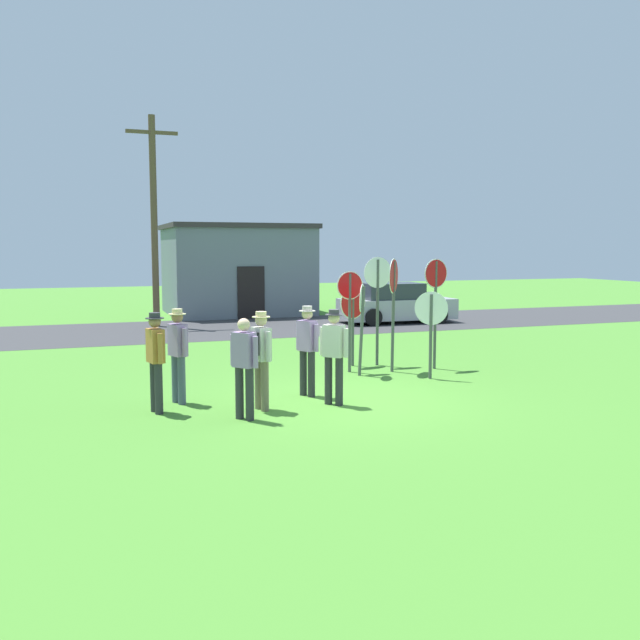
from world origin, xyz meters
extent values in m
plane|color=#47842D|center=(0.00, 0.00, 0.00)|extent=(80.00, 80.00, 0.00)
cube|color=#38383A|center=(0.00, 12.00, 0.00)|extent=(60.00, 6.40, 0.01)
cube|color=slate|center=(1.96, 17.34, 1.81)|extent=(5.82, 5.01, 3.63)
cube|color=#383333|center=(1.96, 17.34, 3.73)|extent=(6.02, 5.21, 0.20)
cube|color=black|center=(1.96, 14.81, 1.05)|extent=(1.10, 0.08, 2.10)
cylinder|color=brown|center=(-1.90, 13.45, 3.74)|extent=(0.24, 0.24, 7.49)
cube|color=brown|center=(-1.90, 13.45, 6.89)|extent=(1.80, 0.12, 0.12)
cube|color=#A5A8AD|center=(6.88, 11.69, 0.53)|extent=(4.36, 1.94, 0.76)
cube|color=#2D333D|center=(6.63, 11.70, 1.21)|extent=(2.28, 1.60, 0.60)
cylinder|color=black|center=(8.24, 12.55, 0.32)|extent=(0.65, 0.24, 0.64)
cylinder|color=black|center=(8.18, 10.75, 0.32)|extent=(0.65, 0.24, 0.64)
cylinder|color=black|center=(5.58, 12.63, 0.32)|extent=(0.65, 0.24, 0.64)
cylinder|color=black|center=(5.52, 10.83, 0.32)|extent=(0.65, 0.24, 0.64)
cylinder|color=#474C4C|center=(1.25, 2.68, 1.13)|extent=(0.07, 0.07, 2.26)
cylinder|color=white|center=(1.25, 2.68, 1.99)|extent=(0.65, 0.05, 0.65)
cylinder|color=red|center=(1.25, 2.67, 1.99)|extent=(0.60, 0.05, 0.60)
cylinder|color=#474C4C|center=(2.19, 2.37, 1.27)|extent=(0.12, 0.11, 2.54)
cylinder|color=white|center=(2.19, 2.37, 2.20)|extent=(0.52, 0.64, 0.81)
cylinder|color=red|center=(2.20, 2.37, 2.20)|extent=(0.49, 0.59, 0.75)
cylinder|color=#474C4C|center=(1.33, 2.18, 1.00)|extent=(0.17, 0.14, 1.99)
cylinder|color=white|center=(1.33, 2.18, 1.73)|extent=(0.36, 0.56, 0.63)
cylinder|color=red|center=(1.32, 2.19, 1.73)|extent=(0.34, 0.52, 0.59)
cylinder|color=#474C4C|center=(1.63, 3.41, 0.93)|extent=(0.09, 0.09, 1.85)
cylinder|color=white|center=(1.63, 3.41, 1.53)|extent=(0.75, 0.27, 0.79)
cylinder|color=red|center=(1.63, 3.40, 1.53)|extent=(0.69, 0.25, 0.73)
cylinder|color=#474C4C|center=(2.60, 1.35, 0.92)|extent=(0.10, 0.10, 1.84)
cylinder|color=white|center=(2.60, 1.35, 1.54)|extent=(0.57, 0.47, 0.73)
cylinder|color=red|center=(2.61, 1.35, 1.54)|extent=(0.53, 0.44, 0.67)
cylinder|color=#474C4C|center=(2.22, 3.29, 1.28)|extent=(0.07, 0.07, 2.56)
cylinder|color=white|center=(2.22, 3.29, 2.25)|extent=(0.74, 0.06, 0.74)
cylinder|color=red|center=(2.22, 3.30, 2.25)|extent=(0.69, 0.06, 0.69)
cylinder|color=#474C4C|center=(3.29, 2.40, 1.26)|extent=(0.08, 0.08, 2.53)
cylinder|color=white|center=(3.29, 2.40, 2.24)|extent=(0.67, 0.16, 0.68)
cylinder|color=red|center=(3.30, 2.39, 2.24)|extent=(0.62, 0.15, 0.63)
cylinder|color=#2D2D33|center=(-2.09, -0.65, 0.44)|extent=(0.14, 0.14, 0.88)
cylinder|color=#2D2D33|center=(-1.96, -0.83, 0.44)|extent=(0.14, 0.14, 0.88)
cube|color=#9E7AB2|center=(-2.02, -0.74, 1.17)|extent=(0.39, 0.42, 0.58)
cylinder|color=#9E7AB2|center=(-2.17, -0.55, 1.15)|extent=(0.09, 0.09, 0.52)
cylinder|color=#9E7AB2|center=(-1.88, -0.94, 1.15)|extent=(0.09, 0.09, 0.52)
sphere|color=beige|center=(-2.02, -0.74, 1.58)|extent=(0.21, 0.21, 0.21)
cylinder|color=#4C5670|center=(-2.92, 0.93, 0.44)|extent=(0.14, 0.14, 0.88)
cylinder|color=#4C5670|center=(-2.84, 0.72, 0.44)|extent=(0.14, 0.14, 0.88)
cube|color=#9E7AB2|center=(-2.88, 0.83, 1.17)|extent=(0.34, 0.42, 0.58)
cylinder|color=#9E7AB2|center=(-2.97, 1.05, 1.15)|extent=(0.09, 0.09, 0.52)
cylinder|color=#9E7AB2|center=(-2.79, 0.60, 1.15)|extent=(0.09, 0.09, 0.52)
sphere|color=#9E7051|center=(-2.88, 0.83, 1.58)|extent=(0.21, 0.21, 0.21)
cylinder|color=beige|center=(-2.88, 0.83, 1.64)|extent=(0.32, 0.31, 0.02)
cylinder|color=beige|center=(-2.88, 0.83, 1.69)|extent=(0.19, 0.19, 0.09)
cylinder|color=#7A6B56|center=(-1.61, -0.08, 0.44)|extent=(0.14, 0.14, 0.88)
cylinder|color=#7A6B56|center=(-1.56, -0.29, 0.44)|extent=(0.14, 0.14, 0.88)
cube|color=beige|center=(-1.58, -0.18, 1.17)|extent=(0.30, 0.40, 0.58)
cylinder|color=beige|center=(-1.64, 0.05, 1.15)|extent=(0.09, 0.09, 0.52)
cylinder|color=beige|center=(-1.52, -0.41, 1.15)|extent=(0.09, 0.09, 0.52)
sphere|color=beige|center=(-1.58, -0.18, 1.58)|extent=(0.21, 0.21, 0.21)
cylinder|color=beige|center=(-1.58, -0.18, 1.64)|extent=(0.31, 0.31, 0.02)
cylinder|color=beige|center=(-1.58, -0.18, 1.69)|extent=(0.19, 0.19, 0.09)
cube|color=#232328|center=(-1.75, -0.22, 1.19)|extent=(0.20, 0.29, 0.40)
cylinder|color=#2D2D33|center=(-0.33, -0.16, 0.44)|extent=(0.14, 0.14, 0.88)
cylinder|color=#2D2D33|center=(-0.18, -0.33, 0.44)|extent=(0.14, 0.14, 0.88)
cube|color=beige|center=(-0.25, -0.25, 1.17)|extent=(0.40, 0.42, 0.58)
cylinder|color=beige|center=(-0.41, -0.07, 1.15)|extent=(0.09, 0.09, 0.52)
cylinder|color=beige|center=(-0.10, -0.43, 1.15)|extent=(0.09, 0.09, 0.52)
sphere|color=beige|center=(-0.25, -0.25, 1.58)|extent=(0.21, 0.21, 0.21)
cylinder|color=#333338|center=(-0.25, -0.25, 1.64)|extent=(0.31, 0.32, 0.02)
cylinder|color=#333338|center=(-0.25, -0.25, 1.69)|extent=(0.19, 0.19, 0.09)
cylinder|color=#2D2D33|center=(-3.37, 0.33, 0.44)|extent=(0.14, 0.14, 0.88)
cylinder|color=#2D2D33|center=(-3.32, 0.12, 0.44)|extent=(0.14, 0.14, 0.88)
cube|color=#B27533|center=(-3.35, 0.23, 1.17)|extent=(0.30, 0.40, 0.58)
cylinder|color=#B27533|center=(-3.40, 0.46, 1.15)|extent=(0.09, 0.09, 0.52)
cylinder|color=#B27533|center=(-3.29, -0.01, 1.15)|extent=(0.09, 0.09, 0.52)
sphere|color=#9E7051|center=(-3.35, 0.23, 1.58)|extent=(0.21, 0.21, 0.21)
cylinder|color=#333338|center=(-3.35, 0.23, 1.64)|extent=(0.32, 0.31, 0.02)
cylinder|color=#333338|center=(-3.35, 0.23, 1.69)|extent=(0.19, 0.19, 0.09)
cylinder|color=#2D2D33|center=(-0.52, 0.70, 0.44)|extent=(0.14, 0.14, 0.88)
cylinder|color=#2D2D33|center=(-0.43, 0.50, 0.44)|extent=(0.14, 0.14, 0.88)
cube|color=#9E7AB2|center=(-0.47, 0.60, 1.17)|extent=(0.36, 0.42, 0.58)
cylinder|color=#9E7AB2|center=(-0.58, 0.82, 1.15)|extent=(0.09, 0.09, 0.52)
cylinder|color=#9E7AB2|center=(-0.37, 0.39, 1.15)|extent=(0.09, 0.09, 0.52)
sphere|color=beige|center=(-0.47, 0.60, 1.58)|extent=(0.21, 0.21, 0.21)
cylinder|color=gray|center=(-0.47, 0.60, 1.64)|extent=(0.31, 0.31, 0.02)
cylinder|color=gray|center=(-0.47, 0.60, 1.69)|extent=(0.19, 0.19, 0.09)
camera|label=1|loc=(-4.56, -11.51, 2.84)|focal=38.01mm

